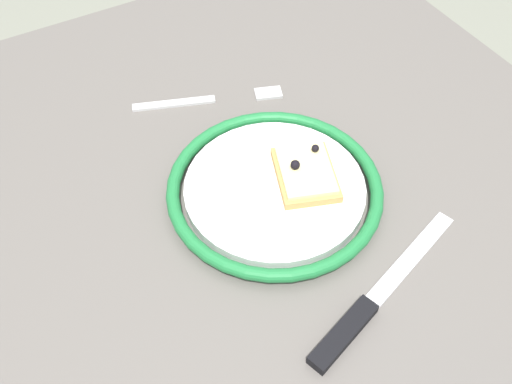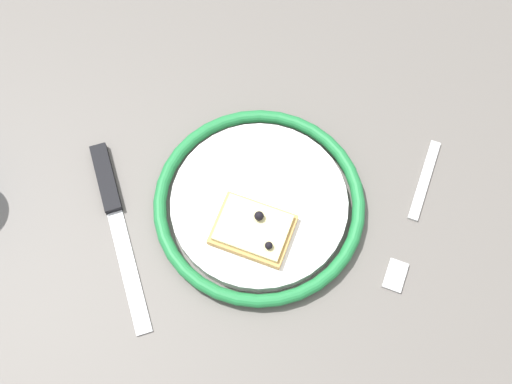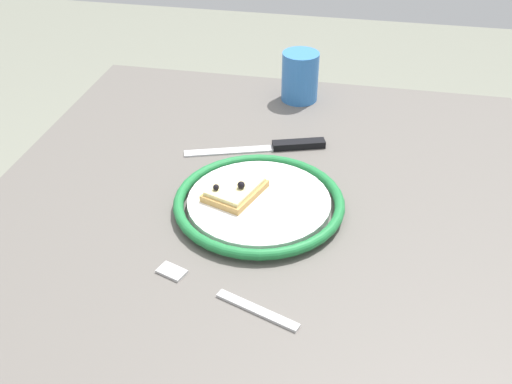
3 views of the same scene
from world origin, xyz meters
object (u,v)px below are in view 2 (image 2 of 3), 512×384
object	(u,v)px
plate	(267,202)
knife	(116,202)
pizza_slice_near	(257,229)
fork	(418,214)
dining_table	(262,232)

from	to	relation	value
plate	knife	xyz separation A→B (m)	(0.18, 0.00, -0.01)
pizza_slice_near	fork	world-z (taller)	pizza_slice_near
knife	fork	world-z (taller)	knife
dining_table	pizza_slice_near	xyz separation A→B (m)	(0.01, 0.04, 0.12)
plate	dining_table	bearing A→B (deg)	23.13
knife	pizza_slice_near	bearing A→B (deg)	167.15
pizza_slice_near	knife	distance (m)	0.17
plate	fork	bearing A→B (deg)	176.82
knife	plate	bearing A→B (deg)	-179.81
plate	pizza_slice_near	distance (m)	0.04
dining_table	knife	world-z (taller)	knife
dining_table	knife	xyz separation A→B (m)	(0.18, -0.00, 0.10)
pizza_slice_near	dining_table	bearing A→B (deg)	-99.88
pizza_slice_near	fork	bearing A→B (deg)	-171.27
dining_table	plate	xyz separation A→B (m)	(-0.00, -0.00, 0.10)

